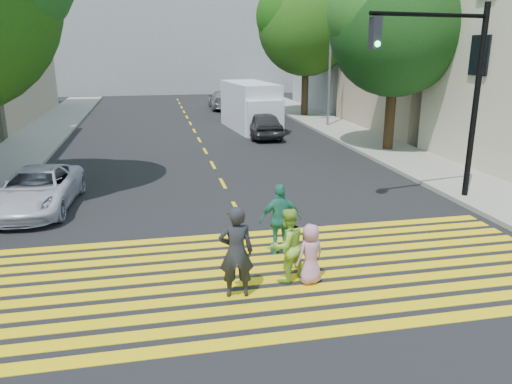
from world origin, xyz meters
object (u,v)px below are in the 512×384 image
object	(u,v)px
tree_right_near	(399,22)
dark_car_parked	(261,109)
pedestrian_extra	(280,219)
dark_car_near	(263,124)
tree_right_far	(308,21)
pedestrian_child	(311,254)
pedestrian_woman	(287,245)
traffic_signal	(450,77)
white_van	(251,108)
pedestrian_man	(236,252)
silver_car	(222,100)
white_sedan	(37,190)

from	to	relation	value
tree_right_near	dark_car_parked	distance (m)	13.63
pedestrian_extra	dark_car_near	bearing A→B (deg)	-102.82
tree_right_far	pedestrian_child	world-z (taller)	tree_right_far
tree_right_far	dark_car_parked	xyz separation A→B (m)	(-3.35, -0.47, -5.76)
pedestrian_child	pedestrian_woman	bearing A→B (deg)	-43.96
dark_car_parked	traffic_signal	xyz separation A→B (m)	(1.45, -19.90, 3.26)
dark_car_near	white_van	size ratio (longest dim) A/B	0.70
tree_right_near	dark_car_parked	bearing A→B (deg)	106.75
tree_right_near	pedestrian_woman	world-z (taller)	tree_right_near
pedestrian_man	traffic_signal	world-z (taller)	traffic_signal
pedestrian_woman	silver_car	world-z (taller)	pedestrian_woman
white_van	dark_car_near	bearing A→B (deg)	-93.95
pedestrian_woman	tree_right_near	bearing A→B (deg)	-145.46
dark_car_near	traffic_signal	size ratio (longest dim) A/B	0.69
pedestrian_extra	pedestrian_man	bearing A→B (deg)	52.05
tree_right_far	tree_right_near	bearing A→B (deg)	-88.70
pedestrian_child	pedestrian_extra	world-z (taller)	pedestrian_extra
pedestrian_woman	traffic_signal	world-z (taller)	traffic_signal
tree_right_near	silver_car	distance (m)	19.68
tree_right_near	silver_car	world-z (taller)	tree_right_near
pedestrian_child	tree_right_near	bearing A→B (deg)	-143.10
white_sedan	dark_car_parked	bearing A→B (deg)	62.99
pedestrian_woman	tree_right_far	bearing A→B (deg)	-129.10
dark_car_near	traffic_signal	distance (m)	13.53
pedestrian_man	dark_car_near	distance (m)	18.15
tree_right_far	dark_car_parked	distance (m)	6.68
tree_right_far	dark_car_near	distance (m)	10.62
tree_right_near	pedestrian_extra	world-z (taller)	tree_right_near
pedestrian_man	traffic_signal	xyz separation A→B (m)	(7.32, 4.78, 3.00)
white_sedan	traffic_signal	xyz separation A→B (m)	(12.37, -1.93, 3.32)
white_sedan	silver_car	world-z (taller)	silver_car
white_van	traffic_signal	bearing A→B (deg)	-85.03
pedestrian_woman	dark_car_parked	xyz separation A→B (m)	(4.70, 24.23, -0.12)
silver_car	white_van	xyz separation A→B (m)	(0.27, -10.56, 0.59)
silver_car	white_van	distance (m)	10.58
dark_car_near	pedestrian_man	bearing A→B (deg)	76.75
pedestrian_man	traffic_signal	size ratio (longest dim) A/B	0.31
tree_right_near	dark_car_parked	world-z (taller)	tree_right_near
tree_right_near	silver_car	bearing A→B (deg)	106.65
pedestrian_woman	white_sedan	bearing A→B (deg)	-66.22
pedestrian_extra	white_sedan	xyz separation A→B (m)	(-6.44, 4.80, -0.24)
pedestrian_child	white_sedan	world-z (taller)	pedestrian_child
tree_right_far	pedestrian_man	xyz separation A→B (m)	(-9.22, -25.15, -5.50)
pedestrian_extra	silver_car	distance (m)	29.03
white_van	pedestrian_extra	bearing A→B (deg)	-105.06
pedestrian_child	white_van	xyz separation A→B (m)	(2.71, 20.00, 0.66)
pedestrian_woman	dark_car_parked	distance (m)	24.68
pedestrian_man	white_van	world-z (taller)	white_van
pedestrian_extra	white_sedan	bearing A→B (deg)	-38.58
silver_car	traffic_signal	world-z (taller)	traffic_signal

